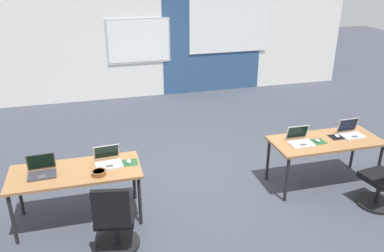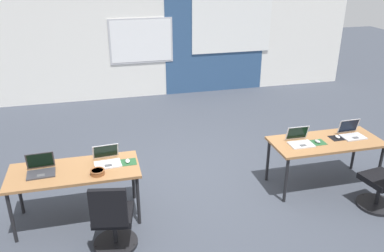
{
  "view_description": "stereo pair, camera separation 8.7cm",
  "coord_description": "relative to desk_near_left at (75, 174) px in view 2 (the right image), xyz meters",
  "views": [
    {
      "loc": [
        -1.44,
        -5.07,
        3.15
      ],
      "look_at": [
        -0.03,
        0.25,
        0.78
      ],
      "focal_mm": 36.83,
      "sensor_mm": 36.0,
      "label": 1
    },
    {
      "loc": [
        -1.36,
        -5.09,
        3.15
      ],
      "look_at": [
        -0.03,
        0.25,
        0.78
      ],
      "focal_mm": 36.83,
      "sensor_mm": 36.0,
      "label": 2
    }
  ],
  "objects": [
    {
      "name": "ground_plane",
      "position": [
        1.75,
        0.6,
        -0.66
      ],
      "size": [
        24.0,
        24.0,
        0.0
      ],
      "color": "#383D47"
    },
    {
      "name": "back_wall_assembly",
      "position": [
        1.8,
        4.8,
        0.75
      ],
      "size": [
        10.0,
        0.27,
        2.8
      ],
      "color": "silver",
      "rests_on": "ground"
    },
    {
      "name": "desk_near_left",
      "position": [
        0.0,
        0.0,
        0.0
      ],
      "size": [
        1.6,
        0.7,
        0.72
      ],
      "color": "olive",
      "rests_on": "ground"
    },
    {
      "name": "desk_near_right",
      "position": [
        3.5,
        0.0,
        0.0
      ],
      "size": [
        1.6,
        0.7,
        0.72
      ],
      "color": "olive",
      "rests_on": "ground"
    },
    {
      "name": "laptop_near_right_end",
      "position": [
        3.94,
        0.05,
        0.11
      ],
      "size": [
        0.34,
        0.29,
        0.23
      ],
      "rotation": [
        0.0,
        0.0,
        0.03
      ],
      "color": "#B7B7BC",
      "rests_on": "desk_near_right"
    },
    {
      "name": "mousepad_near_right_end",
      "position": [
        3.71,
        0.04,
        0.06
      ],
      "size": [
        0.22,
        0.19,
        0.0
      ],
      "color": "black",
      "rests_on": "desk_near_right"
    },
    {
      "name": "mouse_near_right_end",
      "position": [
        3.71,
        0.04,
        0.08
      ],
      "size": [
        0.07,
        0.11,
        0.03
      ],
      "color": "silver",
      "rests_on": "mousepad_near_right_end"
    },
    {
      "name": "laptop_near_left_inner",
      "position": [
        0.41,
        0.08,
        0.11
      ],
      "size": [
        0.35,
        0.33,
        0.23
      ],
      "rotation": [
        0.0,
        0.0,
        0.08
      ],
      "color": "silver",
      "rests_on": "desk_near_left"
    },
    {
      "name": "mousepad_near_left_inner",
      "position": [
        0.67,
        0.03,
        0.06
      ],
      "size": [
        0.22,
        0.19,
        0.0
      ],
      "color": "#23512D",
      "rests_on": "desk_near_left"
    },
    {
      "name": "mouse_near_left_inner",
      "position": [
        0.67,
        0.03,
        0.08
      ],
      "size": [
        0.06,
        0.1,
        0.03
      ],
      "color": "silver",
      "rests_on": "mousepad_near_left_inner"
    },
    {
      "name": "chair_near_left_inner",
      "position": [
        0.4,
        -0.71,
        -0.28
      ],
      "size": [
        0.52,
        0.57,
        0.92
      ],
      "rotation": [
        0.0,
        0.0,
        2.96
      ],
      "color": "black",
      "rests_on": "ground"
    },
    {
      "name": "laptop_near_right_inner",
      "position": [
        3.08,
        0.01,
        0.11
      ],
      "size": [
        0.33,
        0.3,
        0.23
      ],
      "rotation": [
        0.0,
        0.0,
        -0.01
      ],
      "color": "silver",
      "rests_on": "desk_near_right"
    },
    {
      "name": "mousepad_near_right_inner",
      "position": [
        3.34,
        -0.03,
        0.06
      ],
      "size": [
        0.22,
        0.19,
        0.0
      ],
      "color": "#23512D",
      "rests_on": "desk_near_right"
    },
    {
      "name": "mouse_near_right_inner",
      "position": [
        3.34,
        -0.03,
        0.08
      ],
      "size": [
        0.07,
        0.11,
        0.03
      ],
      "color": "#B2B2B7",
      "rests_on": "mousepad_near_right_inner"
    },
    {
      "name": "laptop_near_left_end",
      "position": [
        -0.39,
        0.03,
        0.11
      ],
      "size": [
        0.35,
        0.3,
        0.23
      ],
      "rotation": [
        0.0,
        0.0,
        0.06
      ],
      "color": "#333338",
      "rests_on": "desk_near_left"
    },
    {
      "name": "snack_bowl",
      "position": [
        0.28,
        -0.18,
        0.1
      ],
      "size": [
        0.18,
        0.18,
        0.06
      ],
      "color": "brown",
      "rests_on": "desk_near_left"
    }
  ]
}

